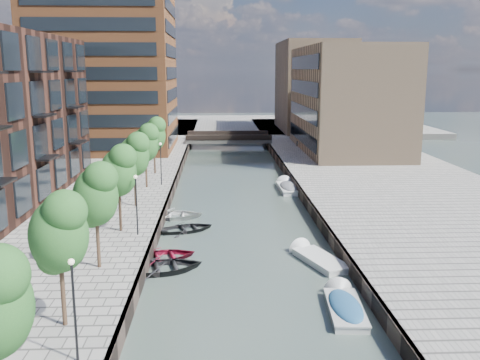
{
  "coord_description": "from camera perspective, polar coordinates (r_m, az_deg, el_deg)",
  "views": [
    {
      "loc": [
        -1.76,
        -10.98,
        11.97
      ],
      "look_at": [
        0.0,
        29.89,
        3.5
      ],
      "focal_mm": 40.0,
      "sensor_mm": 36.0,
      "label": 1
    }
  ],
  "objects": [
    {
      "name": "quay_right",
      "position": [
        55.19,
        16.37,
        -0.78
      ],
      "size": [
        20.0,
        140.0,
        1.0
      ],
      "primitive_type": "cube",
      "color": "gray",
      "rests_on": "ground"
    },
    {
      "name": "tree_4",
      "position": [
        44.01,
        -11.26,
        2.77
      ],
      "size": [
        2.5,
        2.5,
        5.95
      ],
      "color": "#382619",
      "rests_on": "quay_left"
    },
    {
      "name": "tan_block_far",
      "position": [
        100.61,
        7.82,
        9.9
      ],
      "size": [
        12.0,
        20.0,
        16.0
      ],
      "primitive_type": "cube",
      "color": "#997C5E",
      "rests_on": "quay_right"
    },
    {
      "name": "tower",
      "position": [
        77.6,
        -14.24,
        14.33
      ],
      "size": [
        18.0,
        18.0,
        30.0
      ],
      "primitive_type": "cube",
      "color": "brown",
      "rests_on": "quay_left"
    },
    {
      "name": "tree_1",
      "position": [
        23.94,
        -18.79,
        -5.11
      ],
      "size": [
        2.5,
        2.5,
        5.95
      ],
      "color": "#382619",
      "rests_on": "quay_left"
    },
    {
      "name": "bridge",
      "position": [
        83.67,
        -1.25,
        4.43
      ],
      "size": [
        13.0,
        6.0,
        1.3
      ],
      "color": "gray",
      "rests_on": "ground"
    },
    {
      "name": "tree_3",
      "position": [
        37.21,
        -12.86,
        1.09
      ],
      "size": [
        2.5,
        2.5,
        5.95
      ],
      "color": "#382619",
      "rests_on": "quay_left"
    },
    {
      "name": "sloop_1",
      "position": [
        33.09,
        -8.27,
        -9.64
      ],
      "size": [
        5.64,
        4.6,
        1.02
      ],
      "primitive_type": "imported",
      "rotation": [
        0.0,
        0.0,
        1.81
      ],
      "color": "black",
      "rests_on": "ground"
    },
    {
      "name": "tan_block_near",
      "position": [
        75.22,
        11.32,
        8.45
      ],
      "size": [
        12.0,
        25.0,
        14.0
      ],
      "primitive_type": "cube",
      "color": "#997C5E",
      "rests_on": "quay_right"
    },
    {
      "name": "lamp_0",
      "position": [
        21.48,
        -17.31,
        -12.05
      ],
      "size": [
        0.24,
        0.24,
        4.12
      ],
      "color": "black",
      "rests_on": "quay_left"
    },
    {
      "name": "water",
      "position": [
        52.4,
        -0.48,
        -1.51
      ],
      "size": [
        300.0,
        300.0,
        0.0
      ],
      "primitive_type": "plane",
      "color": "#38473F",
      "rests_on": "ground"
    },
    {
      "name": "motorboat_2",
      "position": [
        34.87,
        8.04,
        -8.33
      ],
      "size": [
        3.35,
        5.24,
        1.65
      ],
      "color": "silver",
      "rests_on": "ground"
    },
    {
      "name": "tree_5",
      "position": [
        50.87,
        -10.08,
        3.99
      ],
      "size": [
        2.5,
        2.5,
        5.95
      ],
      "color": "#382619",
      "rests_on": "quay_left"
    },
    {
      "name": "quay_wall_left",
      "position": [
        52.44,
        -7.15,
        -1.03
      ],
      "size": [
        0.25,
        140.0,
        1.0
      ],
      "primitive_type": "cube",
      "color": "#332823",
      "rests_on": "ground"
    },
    {
      "name": "motorboat_3",
      "position": [
        28.36,
        11.03,
        -13.06
      ],
      "size": [
        2.03,
        4.93,
        1.61
      ],
      "color": "#B5B5B3",
      "rests_on": "ground"
    },
    {
      "name": "quay_wall_right",
      "position": [
        52.84,
        6.15,
        -0.91
      ],
      "size": [
        0.25,
        140.0,
        1.0
      ],
      "primitive_type": "cube",
      "color": "#332823",
      "rests_on": "ground"
    },
    {
      "name": "sloop_4",
      "position": [
        40.8,
        -5.67,
        -5.42
      ],
      "size": [
        4.87,
        4.16,
        0.85
      ],
      "primitive_type": "imported",
      "rotation": [
        0.0,
        0.0,
        1.92
      ],
      "color": "black",
      "rests_on": "ground"
    },
    {
      "name": "lamp_2",
      "position": [
        51.96,
        -8.45,
        2.2
      ],
      "size": [
        0.24,
        0.24,
        4.12
      ],
      "color": "black",
      "rests_on": "quay_left"
    },
    {
      "name": "lamp_1",
      "position": [
        36.4,
        -11.0,
        -1.96
      ],
      "size": [
        0.24,
        0.24,
        4.12
      ],
      "color": "black",
      "rests_on": "quay_left"
    },
    {
      "name": "far_closure",
      "position": [
        111.59,
        -1.56,
        5.8
      ],
      "size": [
        80.0,
        40.0,
        1.0
      ],
      "primitive_type": "cube",
      "color": "gray",
      "rests_on": "ground"
    },
    {
      "name": "tree_6",
      "position": [
        57.76,
        -9.18,
        4.93
      ],
      "size": [
        2.5,
        2.5,
        5.95
      ],
      "color": "#382619",
      "rests_on": "quay_left"
    },
    {
      "name": "sloop_3",
      "position": [
        44.28,
        -7.11,
        -4.08
      ],
      "size": [
        4.97,
        3.68,
        0.99
      ],
      "primitive_type": "imported",
      "rotation": [
        0.0,
        0.0,
        1.63
      ],
      "color": "silver",
      "rests_on": "ground"
    },
    {
      "name": "motorboat_4",
      "position": [
        54.42,
        5.14,
        -0.82
      ],
      "size": [
        2.07,
        5.52,
        1.82
      ],
      "color": "silver",
      "rests_on": "ground"
    },
    {
      "name": "car",
      "position": [
        79.94,
        6.76,
        4.21
      ],
      "size": [
        2.82,
        4.19,
        1.33
      ],
      "primitive_type": "imported",
      "rotation": [
        0.0,
        0.0,
        -0.36
      ],
      "color": "#B1B6B6",
      "rests_on": "quay_right"
    },
    {
      "name": "tree_2",
      "position": [
        30.49,
        -15.18,
        -1.34
      ],
      "size": [
        2.5,
        2.5,
        5.95
      ],
      "color": "#382619",
      "rests_on": "quay_left"
    },
    {
      "name": "sloop_2",
      "position": [
        35.04,
        -8.34,
        -8.41
      ],
      "size": [
        5.13,
        4.28,
        0.92
      ],
      "primitive_type": "imported",
      "rotation": [
        0.0,
        0.0,
        1.86
      ],
      "color": "maroon",
      "rests_on": "ground"
    }
  ]
}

